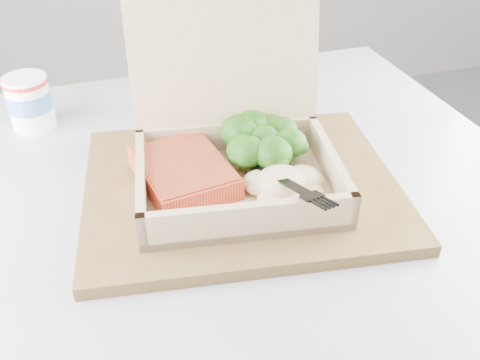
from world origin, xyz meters
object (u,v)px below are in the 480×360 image
object	(u,v)px
takeout_container	(233,138)
paper_cup	(29,101)
serving_tray	(241,186)
cafe_table	(241,296)

from	to	relation	value
takeout_container	paper_cup	bearing A→B (deg)	144.48
serving_tray	cafe_table	bearing A→B (deg)	-99.26
serving_tray	paper_cup	distance (m)	0.36
paper_cup	serving_tray	bearing A→B (deg)	-45.74
serving_tray	takeout_container	world-z (taller)	takeout_container
cafe_table	serving_tray	bearing A→B (deg)	80.74
takeout_container	cafe_table	bearing A→B (deg)	-71.79
cafe_table	takeout_container	bearing A→B (deg)	99.46
cafe_table	takeout_container	size ratio (longest dim) A/B	2.97
cafe_table	paper_cup	distance (m)	0.42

